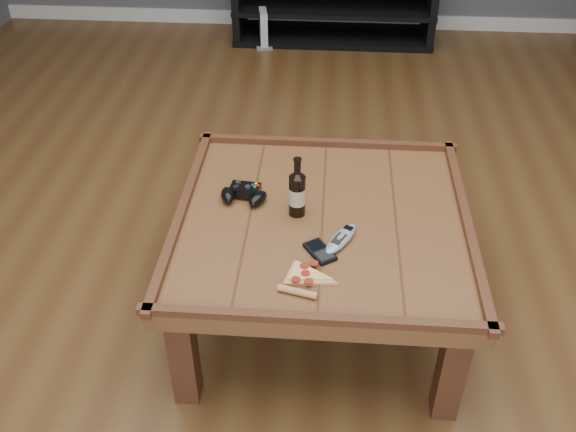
# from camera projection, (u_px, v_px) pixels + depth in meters

# --- Properties ---
(ground) EXTENTS (6.00, 6.00, 0.00)m
(ground) POSITION_uv_depth(u_px,v_px,m) (319.00, 311.00, 2.46)
(ground) COLOR #4E2F16
(ground) RESTS_ON ground
(baseboard) EXTENTS (5.00, 0.02, 0.10)m
(baseboard) POSITION_uv_depth(u_px,v_px,m) (333.00, 20.00, 4.81)
(baseboard) COLOR silver
(baseboard) RESTS_ON ground
(coffee_table) EXTENTS (1.03, 1.03, 0.48)m
(coffee_table) POSITION_uv_depth(u_px,v_px,m) (322.00, 232.00, 2.23)
(coffee_table) COLOR brown
(coffee_table) RESTS_ON ground
(media_console) EXTENTS (1.40, 0.45, 0.50)m
(media_console) POSITION_uv_depth(u_px,v_px,m) (334.00, 5.00, 4.50)
(media_console) COLOR black
(media_console) RESTS_ON ground
(beer_bottle) EXTENTS (0.06, 0.06, 0.22)m
(beer_bottle) POSITION_uv_depth(u_px,v_px,m) (297.00, 192.00, 2.16)
(beer_bottle) COLOR black
(beer_bottle) RESTS_ON coffee_table
(game_controller) EXTENTS (0.19, 0.13, 0.05)m
(game_controller) POSITION_uv_depth(u_px,v_px,m) (244.00, 194.00, 2.27)
(game_controller) COLOR black
(game_controller) RESTS_ON coffee_table
(pizza_slice) EXTENTS (0.18, 0.24, 0.02)m
(pizza_slice) POSITION_uv_depth(u_px,v_px,m) (304.00, 278.00, 1.94)
(pizza_slice) COLOR tan
(pizza_slice) RESTS_ON coffee_table
(smartphone) EXTENTS (0.11, 0.13, 0.02)m
(smartphone) POSITION_uv_depth(u_px,v_px,m) (320.00, 252.00, 2.04)
(smartphone) COLOR black
(smartphone) RESTS_ON coffee_table
(remote_control) EXTENTS (0.13, 0.19, 0.03)m
(remote_control) POSITION_uv_depth(u_px,v_px,m) (341.00, 239.00, 2.08)
(remote_control) COLOR gray
(remote_control) RESTS_ON coffee_table
(game_console) EXTENTS (0.14, 0.21, 0.25)m
(game_console) POSITION_uv_depth(u_px,v_px,m) (263.00, 30.00, 4.48)
(game_console) COLOR gray
(game_console) RESTS_ON ground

